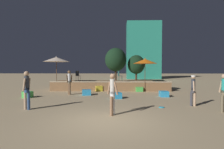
{
  "coord_description": "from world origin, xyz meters",
  "views": [
    {
      "loc": [
        0.37,
        -6.54,
        1.99
      ],
      "look_at": [
        0.0,
        7.74,
        1.48
      ],
      "focal_mm": 28.0,
      "sensor_mm": 36.0,
      "label": 1
    }
  ],
  "objects_px": {
    "cube_seat_2": "(117,96)",
    "background_tree_0": "(136,65)",
    "cube_seat_1": "(86,92)",
    "person_2": "(193,89)",
    "person_4": "(27,88)",
    "frisbee_disc": "(162,107)",
    "cube_seat_4": "(139,89)",
    "person_3": "(69,81)",
    "cube_seat_0": "(99,88)",
    "patio_umbrella_1": "(145,61)",
    "patio_umbrella_0": "(56,59)",
    "person_1": "(224,91)",
    "bistro_chair_1": "(119,75)",
    "background_tree_1": "(116,60)",
    "cube_seat_3": "(28,94)",
    "person_0": "(112,93)",
    "bistro_chair_0": "(78,75)",
    "cube_seat_5": "(164,94)"
  },
  "relations": [
    {
      "from": "cube_seat_3",
      "to": "cube_seat_4",
      "type": "xyz_separation_m",
      "value": [
        7.99,
        3.38,
        -0.01
      ]
    },
    {
      "from": "patio_umbrella_0",
      "to": "person_3",
      "type": "relative_size",
      "value": 1.67
    },
    {
      "from": "person_0",
      "to": "cube_seat_0",
      "type": "bearing_deg",
      "value": -139.76
    },
    {
      "from": "cube_seat_5",
      "to": "bistro_chair_1",
      "type": "relative_size",
      "value": 0.66
    },
    {
      "from": "person_1",
      "to": "bistro_chair_0",
      "type": "height_order",
      "value": "bistro_chair_0"
    },
    {
      "from": "cube_seat_0",
      "to": "person_2",
      "type": "height_order",
      "value": "person_2"
    },
    {
      "from": "cube_seat_5",
      "to": "person_2",
      "type": "height_order",
      "value": "person_2"
    },
    {
      "from": "person_0",
      "to": "bistro_chair_0",
      "type": "relative_size",
      "value": 1.96
    },
    {
      "from": "cube_seat_4",
      "to": "person_0",
      "type": "distance_m",
      "value": 8.0
    },
    {
      "from": "cube_seat_2",
      "to": "cube_seat_4",
      "type": "relative_size",
      "value": 1.04
    },
    {
      "from": "person_4",
      "to": "frisbee_disc",
      "type": "distance_m",
      "value": 6.69
    },
    {
      "from": "person_2",
      "to": "bistro_chair_0",
      "type": "distance_m",
      "value": 10.12
    },
    {
      "from": "person_1",
      "to": "bistro_chair_1",
      "type": "relative_size",
      "value": 1.93
    },
    {
      "from": "cube_seat_3",
      "to": "frisbee_disc",
      "type": "relative_size",
      "value": 2.49
    },
    {
      "from": "cube_seat_4",
      "to": "background_tree_1",
      "type": "xyz_separation_m",
      "value": [
        -2.06,
        10.51,
        3.04
      ]
    },
    {
      "from": "patio_umbrella_0",
      "to": "person_2",
      "type": "bearing_deg",
      "value": -32.11
    },
    {
      "from": "patio_umbrella_0",
      "to": "person_3",
      "type": "bearing_deg",
      "value": -50.31
    },
    {
      "from": "patio_umbrella_0",
      "to": "frisbee_disc",
      "type": "relative_size",
      "value": 11.21
    },
    {
      "from": "cube_seat_4",
      "to": "cube_seat_5",
      "type": "relative_size",
      "value": 1.07
    },
    {
      "from": "cube_seat_0",
      "to": "bistro_chair_1",
      "type": "relative_size",
      "value": 0.79
    },
    {
      "from": "patio_umbrella_0",
      "to": "person_2",
      "type": "height_order",
      "value": "patio_umbrella_0"
    },
    {
      "from": "cube_seat_4",
      "to": "bistro_chair_1",
      "type": "bearing_deg",
      "value": 156.01
    },
    {
      "from": "patio_umbrella_0",
      "to": "cube_seat_0",
      "type": "bearing_deg",
      "value": 0.91
    },
    {
      "from": "cube_seat_3",
      "to": "cube_seat_5",
      "type": "distance_m",
      "value": 9.38
    },
    {
      "from": "cube_seat_4",
      "to": "cube_seat_2",
      "type": "bearing_deg",
      "value": -118.14
    },
    {
      "from": "person_4",
      "to": "bistro_chair_0",
      "type": "bearing_deg",
      "value": 93.74
    },
    {
      "from": "cube_seat_4",
      "to": "person_3",
      "type": "height_order",
      "value": "person_3"
    },
    {
      "from": "cube_seat_3",
      "to": "person_1",
      "type": "xyz_separation_m",
      "value": [
        10.91,
        -3.64,
        0.73
      ]
    },
    {
      "from": "cube_seat_2",
      "to": "background_tree_0",
      "type": "relative_size",
      "value": 0.17
    },
    {
      "from": "bistro_chair_0",
      "to": "background_tree_1",
      "type": "height_order",
      "value": "background_tree_1"
    },
    {
      "from": "cube_seat_0",
      "to": "person_1",
      "type": "bearing_deg",
      "value": -47.87
    },
    {
      "from": "person_3",
      "to": "person_4",
      "type": "height_order",
      "value": "person_4"
    },
    {
      "from": "patio_umbrella_0",
      "to": "bistro_chair_0",
      "type": "relative_size",
      "value": 3.38
    },
    {
      "from": "cube_seat_0",
      "to": "person_2",
      "type": "bearing_deg",
      "value": -46.46
    },
    {
      "from": "person_0",
      "to": "bistro_chair_1",
      "type": "relative_size",
      "value": 1.96
    },
    {
      "from": "background_tree_1",
      "to": "person_3",
      "type": "bearing_deg",
      "value": -105.41
    },
    {
      "from": "patio_umbrella_0",
      "to": "person_2",
      "type": "distance_m",
      "value": 11.07
    },
    {
      "from": "patio_umbrella_1",
      "to": "background_tree_0",
      "type": "distance_m",
      "value": 11.19
    },
    {
      "from": "cube_seat_3",
      "to": "person_3",
      "type": "distance_m",
      "value": 2.95
    },
    {
      "from": "cube_seat_1",
      "to": "person_2",
      "type": "distance_m",
      "value": 7.28
    },
    {
      "from": "person_4",
      "to": "frisbee_disc",
      "type": "height_order",
      "value": "person_4"
    },
    {
      "from": "patio_umbrella_1",
      "to": "person_0",
      "type": "height_order",
      "value": "patio_umbrella_1"
    },
    {
      "from": "cube_seat_5",
      "to": "person_2",
      "type": "relative_size",
      "value": 0.36
    },
    {
      "from": "patio_umbrella_1",
      "to": "cube_seat_4",
      "type": "height_order",
      "value": "patio_umbrella_1"
    },
    {
      "from": "cube_seat_0",
      "to": "person_0",
      "type": "xyz_separation_m",
      "value": [
        1.37,
        -7.74,
        0.73
      ]
    },
    {
      "from": "cube_seat_1",
      "to": "cube_seat_3",
      "type": "relative_size",
      "value": 1.11
    },
    {
      "from": "patio_umbrella_0",
      "to": "person_2",
      "type": "xyz_separation_m",
      "value": [
        9.25,
        -5.8,
        -1.86
      ]
    },
    {
      "from": "background_tree_1",
      "to": "frisbee_disc",
      "type": "bearing_deg",
      "value": -81.82
    },
    {
      "from": "frisbee_disc",
      "to": "patio_umbrella_1",
      "type": "bearing_deg",
      "value": 88.56
    },
    {
      "from": "cube_seat_1",
      "to": "person_1",
      "type": "relative_size",
      "value": 0.43
    }
  ]
}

